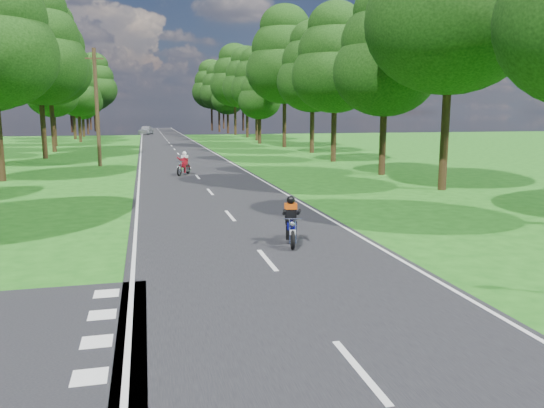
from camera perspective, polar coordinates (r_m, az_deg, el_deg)
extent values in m
plane|color=#1A5814|center=(11.67, 1.70, -8.74)|extent=(160.00, 160.00, 0.00)
cube|color=black|center=(60.86, -10.76, 6.17)|extent=(7.00, 140.00, 0.02)
cube|color=silver|center=(8.16, 9.40, -17.20)|extent=(0.12, 2.00, 0.01)
cube|color=silver|center=(13.52, -0.53, -6.02)|extent=(0.12, 2.00, 0.01)
cube|color=silver|center=(19.26, -4.53, -1.25)|extent=(0.12, 2.00, 0.01)
cube|color=silver|center=(25.12, -6.67, 1.32)|extent=(0.12, 2.00, 0.01)
cube|color=silver|center=(31.03, -8.00, 2.91)|extent=(0.12, 2.00, 0.01)
cube|color=silver|center=(36.97, -8.91, 3.99)|extent=(0.12, 2.00, 0.01)
cube|color=silver|center=(42.93, -9.56, 4.77)|extent=(0.12, 2.00, 0.01)
cube|color=silver|center=(48.90, -10.06, 5.36)|extent=(0.12, 2.00, 0.01)
cube|color=silver|center=(54.88, -10.45, 5.82)|extent=(0.12, 2.00, 0.01)
cube|color=silver|center=(60.86, -10.76, 6.19)|extent=(0.12, 2.00, 0.01)
cube|color=silver|center=(66.84, -11.02, 6.49)|extent=(0.12, 2.00, 0.01)
cube|color=silver|center=(72.83, -11.24, 6.74)|extent=(0.12, 2.00, 0.01)
cube|color=silver|center=(78.81, -11.42, 6.96)|extent=(0.12, 2.00, 0.01)
cube|color=silver|center=(84.80, -11.58, 7.14)|extent=(0.12, 2.00, 0.01)
cube|color=silver|center=(90.80, -11.71, 7.30)|extent=(0.12, 2.00, 0.01)
cube|color=silver|center=(96.79, -11.83, 7.44)|extent=(0.12, 2.00, 0.01)
cube|color=silver|center=(102.78, -11.94, 7.57)|extent=(0.12, 2.00, 0.01)
cube|color=silver|center=(108.78, -12.03, 7.68)|extent=(0.12, 2.00, 0.01)
cube|color=silver|center=(114.77, -12.12, 7.78)|extent=(0.12, 2.00, 0.01)
cube|color=silver|center=(120.77, -12.19, 7.87)|extent=(0.12, 2.00, 0.01)
cube|color=silver|center=(126.76, -12.26, 7.95)|extent=(0.12, 2.00, 0.01)
cube|color=silver|center=(60.79, -13.89, 6.07)|extent=(0.10, 140.00, 0.01)
cube|color=silver|center=(61.10, -7.65, 6.29)|extent=(0.10, 140.00, 0.01)
cube|color=silver|center=(8.30, -19.04, -17.17)|extent=(0.50, 0.50, 0.01)
cube|color=silver|center=(9.38, -18.34, -13.88)|extent=(0.50, 0.50, 0.01)
cube|color=silver|center=(10.49, -17.80, -11.27)|extent=(0.50, 0.50, 0.01)
cube|color=silver|center=(11.61, -17.37, -9.17)|extent=(0.50, 0.50, 0.01)
cylinder|color=black|center=(46.97, -23.35, 7.14)|extent=(0.40, 0.40, 4.32)
ellipsoid|color=black|center=(47.09, -23.80, 13.60)|extent=(7.56, 7.56, 6.42)
ellipsoid|color=black|center=(47.31, -23.98, 16.14)|extent=(6.48, 6.48, 5.51)
ellipsoid|color=black|center=(47.62, -24.17, 18.65)|extent=(4.86, 4.86, 4.13)
cylinder|color=black|center=(54.44, -22.48, 7.50)|extent=(0.40, 0.40, 4.40)
ellipsoid|color=black|center=(54.55, -22.87, 13.19)|extent=(7.71, 7.71, 6.55)
ellipsoid|color=black|center=(54.75, -23.02, 15.43)|extent=(6.60, 6.60, 5.61)
ellipsoid|color=black|center=(55.03, -23.18, 17.65)|extent=(4.95, 4.95, 4.21)
cylinder|color=black|center=(64.22, -22.33, 7.22)|extent=(0.40, 0.40, 3.20)
ellipsoid|color=black|center=(64.22, -22.56, 10.73)|extent=(5.60, 5.60, 4.76)
ellipsoid|color=black|center=(64.28, -22.65, 12.12)|extent=(4.80, 4.80, 4.08)
ellipsoid|color=black|center=(64.38, -22.75, 13.50)|extent=(3.60, 3.60, 3.06)
cylinder|color=black|center=(71.29, -19.95, 7.56)|extent=(0.40, 0.40, 3.22)
ellipsoid|color=black|center=(71.29, -20.14, 10.74)|extent=(5.64, 5.64, 4.79)
ellipsoid|color=black|center=(71.34, -20.22, 12.00)|extent=(4.83, 4.83, 4.11)
ellipsoid|color=black|center=(71.44, -20.29, 13.26)|extent=(3.62, 3.62, 3.08)
cylinder|color=black|center=(79.17, -20.47, 7.84)|extent=(0.40, 0.40, 3.61)
ellipsoid|color=black|center=(79.19, -20.66, 11.05)|extent=(6.31, 6.31, 5.37)
ellipsoid|color=black|center=(79.26, -20.74, 12.32)|extent=(5.41, 5.41, 4.60)
ellipsoid|color=black|center=(79.38, -20.82, 13.58)|extent=(4.06, 4.06, 3.45)
cylinder|color=black|center=(86.92, -19.61, 7.70)|extent=(0.40, 0.40, 2.67)
ellipsoid|color=black|center=(86.89, -19.73, 9.86)|extent=(4.67, 4.67, 3.97)
ellipsoid|color=black|center=(86.91, -19.78, 10.72)|extent=(4.00, 4.00, 3.40)
ellipsoid|color=black|center=(86.96, -19.83, 11.58)|extent=(3.00, 3.00, 2.55)
cylinder|color=black|center=(96.05, -19.19, 8.00)|extent=(0.40, 0.40, 3.09)
ellipsoid|color=black|center=(96.04, -19.32, 10.27)|extent=(5.40, 5.40, 4.59)
ellipsoid|color=black|center=(96.07, -19.37, 11.16)|extent=(4.63, 4.63, 3.93)
ellipsoid|color=black|center=(96.13, -19.42, 12.06)|extent=(3.47, 3.47, 2.95)
cylinder|color=black|center=(102.44, -18.33, 8.52)|extent=(0.40, 0.40, 4.48)
ellipsoid|color=black|center=(102.51, -18.50, 11.60)|extent=(7.84, 7.84, 6.66)
ellipsoid|color=black|center=(102.62, -18.57, 12.81)|extent=(6.72, 6.72, 5.71)
ellipsoid|color=black|center=(102.77, -18.64, 14.03)|extent=(5.04, 5.04, 4.28)
cylinder|color=black|center=(111.47, -18.49, 8.48)|extent=(0.40, 0.40, 4.09)
ellipsoid|color=black|center=(111.51, -18.64, 11.07)|extent=(7.16, 7.16, 6.09)
ellipsoid|color=black|center=(111.59, -18.69, 12.09)|extent=(6.14, 6.14, 5.22)
ellipsoid|color=black|center=(111.70, -18.75, 13.11)|extent=(4.61, 4.61, 3.92)
cylinder|color=black|center=(26.84, 18.04, 6.29)|extent=(0.40, 0.40, 4.56)
ellipsoid|color=black|center=(27.13, 18.70, 18.20)|extent=(7.98, 7.98, 6.78)
cylinder|color=black|center=(32.52, 11.81, 6.16)|extent=(0.40, 0.40, 3.49)
ellipsoid|color=black|center=(32.54, 12.08, 13.74)|extent=(6.12, 6.12, 5.20)
ellipsoid|color=black|center=(32.71, 12.19, 16.71)|extent=(5.24, 5.24, 4.46)
ellipsoid|color=black|center=(32.96, 12.30, 19.65)|extent=(3.93, 3.93, 3.34)
cylinder|color=black|center=(40.77, 6.65, 7.14)|extent=(0.40, 0.40, 3.69)
ellipsoid|color=black|center=(40.81, 6.78, 13.53)|extent=(6.46, 6.46, 5.49)
ellipsoid|color=black|center=(40.97, 6.83, 16.04)|extent=(5.54, 5.54, 4.71)
ellipsoid|color=black|center=(41.20, 6.88, 18.53)|extent=(4.15, 4.15, 3.53)
cylinder|color=black|center=(49.48, 4.33, 7.67)|extent=(0.40, 0.40, 3.74)
ellipsoid|color=black|center=(49.52, 4.40, 13.01)|extent=(6.55, 6.55, 5.57)
ellipsoid|color=black|center=(49.66, 4.43, 15.11)|extent=(5.62, 5.62, 4.77)
ellipsoid|color=black|center=(49.86, 4.46, 17.20)|extent=(4.21, 4.21, 3.58)
cylinder|color=black|center=(57.31, 1.34, 8.44)|extent=(0.40, 0.40, 4.64)
ellipsoid|color=black|center=(57.45, 1.36, 14.15)|extent=(8.12, 8.12, 6.91)
ellipsoid|color=black|center=(57.67, 1.37, 16.39)|extent=(6.96, 6.96, 5.92)
ellipsoid|color=black|center=(57.97, 1.38, 18.61)|extent=(5.22, 5.22, 4.44)
cylinder|color=black|center=(64.06, -1.34, 7.81)|extent=(0.40, 0.40, 2.91)
ellipsoid|color=black|center=(64.04, -1.35, 11.01)|extent=(5.09, 5.09, 4.33)
ellipsoid|color=black|center=(64.08, -1.36, 12.28)|extent=(4.36, 4.36, 3.71)
ellipsoid|color=black|center=(64.16, -1.36, 13.55)|extent=(3.27, 3.27, 2.78)
cylinder|color=black|center=(71.61, -1.65, 8.41)|extent=(0.40, 0.40, 3.88)
ellipsoid|color=black|center=(71.65, -1.67, 12.23)|extent=(6.78, 6.78, 5.77)
ellipsoid|color=black|center=(71.76, -1.68, 13.74)|extent=(5.81, 5.81, 4.94)
ellipsoid|color=black|center=(71.91, -1.69, 15.24)|extent=(4.36, 4.36, 3.71)
cylinder|color=black|center=(79.98, -2.68, 8.66)|extent=(0.40, 0.40, 4.18)
ellipsoid|color=black|center=(80.04, -2.71, 12.34)|extent=(7.31, 7.31, 6.21)
ellipsoid|color=black|center=(80.16, -2.72, 13.80)|extent=(6.27, 6.27, 5.33)
ellipsoid|color=black|center=(80.32, -2.73, 15.25)|extent=(4.70, 4.70, 4.00)
cylinder|color=black|center=(88.74, -3.97, 8.91)|extent=(0.40, 0.40, 4.63)
ellipsoid|color=black|center=(88.84, -4.01, 12.59)|extent=(8.11, 8.11, 6.89)
ellipsoid|color=black|center=(88.97, -4.03, 14.04)|extent=(6.95, 6.95, 5.91)
ellipsoid|color=black|center=(89.17, -4.05, 15.49)|extent=(5.21, 5.21, 4.43)
cylinder|color=black|center=(95.93, -4.76, 8.59)|extent=(0.40, 0.40, 3.36)
ellipsoid|color=black|center=(95.93, -4.80, 11.06)|extent=(5.88, 5.88, 5.00)
ellipsoid|color=black|center=(95.98, -4.81, 12.04)|extent=(5.04, 5.04, 4.29)
ellipsoid|color=black|center=(96.06, -4.83, 13.01)|extent=(3.78, 3.78, 3.21)
cylinder|color=black|center=(102.99, -5.69, 8.86)|extent=(0.40, 0.40, 4.09)
ellipsoid|color=black|center=(103.03, -5.74, 11.66)|extent=(7.15, 7.15, 6.08)
ellipsoid|color=black|center=(103.12, -5.76, 12.76)|extent=(6.13, 6.13, 5.21)
ellipsoid|color=black|center=(103.24, -5.78, 13.87)|extent=(4.60, 4.60, 3.91)
cylinder|color=black|center=(110.62, -6.48, 9.01)|extent=(0.40, 0.40, 4.48)
ellipsoid|color=black|center=(110.69, -6.54, 11.87)|extent=(7.84, 7.84, 6.66)
ellipsoid|color=black|center=(110.79, -6.56, 13.00)|extent=(6.72, 6.72, 5.71)
ellipsoid|color=black|center=(110.93, -6.59, 14.12)|extent=(5.04, 5.04, 4.28)
cylinder|color=black|center=(121.20, -18.93, 8.46)|extent=(0.40, 0.40, 3.84)
ellipsoid|color=black|center=(121.22, -19.05, 10.70)|extent=(6.72, 6.72, 5.71)
ellipsoid|color=black|center=(121.28, -19.10, 11.58)|extent=(5.76, 5.76, 4.90)
ellipsoid|color=black|center=(121.37, -19.15, 12.46)|extent=(4.32, 4.32, 3.67)
cylinder|color=black|center=(123.99, -5.22, 9.04)|extent=(0.40, 0.40, 4.16)
ellipsoid|color=black|center=(124.02, -5.26, 11.41)|extent=(7.28, 7.28, 6.19)
ellipsoid|color=black|center=(124.10, -5.27, 12.34)|extent=(6.24, 6.24, 5.30)
ellipsoid|color=black|center=(124.20, -5.29, 13.28)|extent=(4.68, 4.68, 3.98)
cylinder|color=black|center=(106.50, -20.74, 8.16)|extent=(0.40, 0.40, 3.52)
ellipsoid|color=black|center=(106.51, -20.88, 10.48)|extent=(6.16, 6.16, 5.24)
ellipsoid|color=black|center=(106.56, -20.94, 11.40)|extent=(5.28, 5.28, 4.49)
ellipsoid|color=black|center=(106.64, -21.00, 12.32)|extent=(3.96, 3.96, 3.37)
cylinder|color=black|center=(110.49, -3.12, 9.06)|extent=(0.40, 0.40, 4.48)
ellipsoid|color=black|center=(110.56, -3.15, 11.92)|extent=(7.84, 7.84, 6.66)
ellipsoid|color=black|center=(110.66, -3.16, 13.05)|extent=(6.72, 6.72, 5.71)
ellipsoid|color=black|center=(110.80, -3.17, 14.17)|extent=(5.04, 5.04, 4.28)
cylinder|color=#382616|center=(38.80, -18.31, 9.77)|extent=(0.26, 0.26, 8.00)
cube|color=#382616|center=(38.96, -18.58, 14.62)|extent=(1.20, 0.10, 0.10)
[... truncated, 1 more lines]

